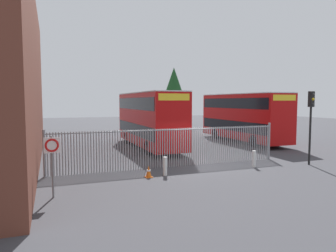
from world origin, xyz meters
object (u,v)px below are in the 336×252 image
at_px(bollard_near_left, 165,166).
at_px(bollard_center_front, 254,159).
at_px(speed_limit_sign_post, 52,152).
at_px(traffic_cone_by_gate, 149,172).
at_px(traffic_light_kerbside, 311,114).
at_px(double_decker_bus_near_gate, 149,118).
at_px(double_decker_bus_behind_fence_left, 243,116).

distance_m(bollard_near_left, bollard_center_front, 5.38).
bearing_deg(speed_limit_sign_post, traffic_cone_by_gate, 22.09).
xyz_separation_m(bollard_near_left, traffic_light_kerbside, (8.86, -0.48, 2.51)).
bearing_deg(traffic_light_kerbside, double_decker_bus_near_gate, 124.56).
relative_size(bollard_near_left, traffic_light_kerbside, 0.22).
relative_size(bollard_center_front, speed_limit_sign_post, 0.40).
height_order(double_decker_bus_behind_fence_left, traffic_cone_by_gate, double_decker_bus_behind_fence_left).
height_order(bollard_near_left, traffic_light_kerbside, traffic_light_kerbside).
height_order(traffic_cone_by_gate, traffic_light_kerbside, traffic_light_kerbside).
relative_size(traffic_cone_by_gate, speed_limit_sign_post, 0.25).
relative_size(double_decker_bus_near_gate, bollard_near_left, 11.38).
height_order(double_decker_bus_behind_fence_left, traffic_light_kerbside, double_decker_bus_behind_fence_left).
distance_m(double_decker_bus_near_gate, bollard_near_left, 9.79).
relative_size(bollard_near_left, speed_limit_sign_post, 0.40).
bearing_deg(speed_limit_sign_post, double_decker_bus_near_gate, 56.67).
relative_size(double_decker_bus_behind_fence_left, bollard_near_left, 11.38).
distance_m(bollard_center_front, traffic_cone_by_gate, 6.27).
distance_m(double_decker_bus_near_gate, bollard_center_front, 10.05).
xyz_separation_m(double_decker_bus_behind_fence_left, traffic_cone_by_gate, (-12.08, -9.85, -2.13)).
xyz_separation_m(double_decker_bus_near_gate, speed_limit_sign_post, (-7.37, -11.21, -0.65)).
bearing_deg(bollard_center_front, speed_limit_sign_post, -169.82).
height_order(double_decker_bus_behind_fence_left, bollard_center_front, double_decker_bus_behind_fence_left).
distance_m(bollard_center_front, traffic_light_kerbside, 4.32).
relative_size(double_decker_bus_near_gate, bollard_center_front, 11.38).
distance_m(double_decker_bus_near_gate, traffic_light_kerbside, 11.97).
xyz_separation_m(bollard_near_left, traffic_cone_by_gate, (-0.88, -0.06, -0.19)).
bearing_deg(bollard_near_left, speed_limit_sign_post, -160.75).
height_order(bollard_center_front, speed_limit_sign_post, speed_limit_sign_post).
distance_m(traffic_cone_by_gate, speed_limit_sign_post, 4.99).
relative_size(bollard_center_front, traffic_cone_by_gate, 1.61).
bearing_deg(double_decker_bus_near_gate, double_decker_bus_behind_fence_left, 2.70).
bearing_deg(traffic_cone_by_gate, double_decker_bus_behind_fence_left, 39.19).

